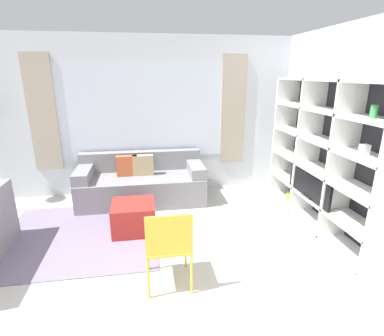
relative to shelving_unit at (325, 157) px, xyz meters
The scene contains 8 objects.
ground_plane 3.02m from the shelving_unit, 149.12° to the right, with size 16.00×16.00×0.00m, color beige.
wall_back 2.99m from the shelving_unit, 145.34° to the left, with size 6.43×0.11×2.70m.
wall_right 0.42m from the shelving_unit, 25.83° to the left, with size 0.07×4.32×2.70m, color silver.
area_rug 3.49m from the shelving_unit, behind, with size 2.03×1.87×0.01m, color slate.
shelving_unit is the anchor object (origin of this frame).
couch_main 2.87m from the shelving_unit, 154.15° to the left, with size 2.06×0.85×0.80m.
ottoman 2.74m from the shelving_unit, behind, with size 0.57×0.55×0.41m.
folding_chair 2.51m from the shelving_unit, 155.17° to the right, with size 0.44×0.46×0.86m.
Camera 1 is at (0.04, -2.13, 2.09)m, focal length 28.00 mm.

